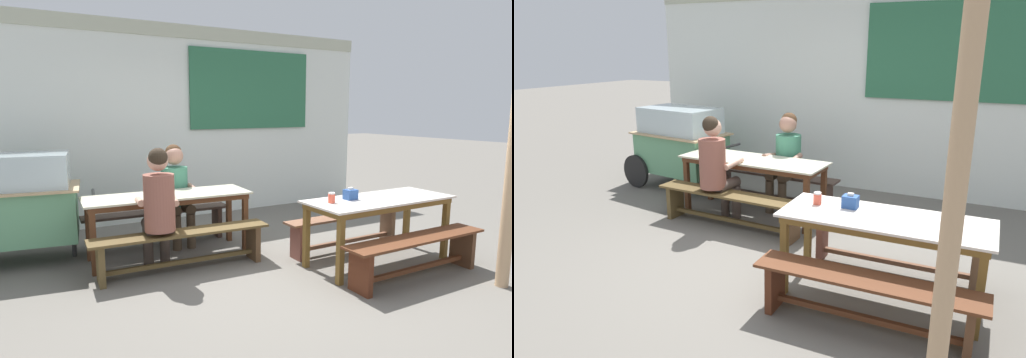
# 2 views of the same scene
# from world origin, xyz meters

# --- Properties ---
(ground_plane) EXTENTS (40.00, 40.00, 0.00)m
(ground_plane) POSITION_xyz_m (0.00, 0.00, 0.00)
(ground_plane) COLOR #67625A
(backdrop_wall) EXTENTS (6.69, 0.23, 2.95)m
(backdrop_wall) POSITION_xyz_m (0.04, 2.85, 1.55)
(backdrop_wall) COLOR silver
(backdrop_wall) RESTS_ON ground_plane
(dining_table_far) EXTENTS (1.89, 0.71, 0.73)m
(dining_table_far) POSITION_xyz_m (-0.78, 1.08, 0.66)
(dining_table_far) COLOR beige
(dining_table_far) RESTS_ON ground_plane
(dining_table_near) EXTENTS (1.70, 0.68, 0.73)m
(dining_table_near) POSITION_xyz_m (1.16, -0.26, 0.66)
(dining_table_near) COLOR silver
(dining_table_near) RESTS_ON ground_plane
(bench_far_back) EXTENTS (1.84, 0.37, 0.43)m
(bench_far_back) POSITION_xyz_m (-0.76, 1.61, 0.30)
(bench_far_back) COLOR #46362E
(bench_far_back) RESTS_ON ground_plane
(bench_far_front) EXTENTS (1.90, 0.40, 0.43)m
(bench_far_front) POSITION_xyz_m (-0.81, 0.55, 0.30)
(bench_far_front) COLOR brown
(bench_far_front) RESTS_ON ground_plane
(bench_near_back) EXTENTS (1.66, 0.25, 0.43)m
(bench_near_back) POSITION_xyz_m (1.16, 0.27, 0.29)
(bench_near_back) COLOR brown
(bench_near_back) RESTS_ON ground_plane
(bench_near_front) EXTENTS (1.72, 0.33, 0.43)m
(bench_near_front) POSITION_xyz_m (1.17, -0.79, 0.29)
(bench_near_front) COLOR #562E19
(bench_near_front) RESTS_ON ground_plane
(food_cart) EXTENTS (1.77, 1.04, 1.21)m
(food_cart) POSITION_xyz_m (-2.34, 1.69, 0.70)
(food_cart) COLOR #5B976C
(food_cart) RESTS_ON ground_plane
(person_left_back_turned) EXTENTS (0.46, 0.54, 1.32)m
(person_left_back_turned) POSITION_xyz_m (-1.03, 0.62, 0.74)
(person_left_back_turned) COLOR #463A32
(person_left_back_turned) RESTS_ON ground_plane
(person_center_facing) EXTENTS (0.45, 0.57, 1.26)m
(person_center_facing) POSITION_xyz_m (-0.53, 1.53, 0.72)
(person_center_facing) COLOR #4B3B2C
(person_center_facing) RESTS_ON ground_plane
(tissue_box) EXTENTS (0.13, 0.11, 0.13)m
(tissue_box) POSITION_xyz_m (0.84, -0.16, 0.79)
(tissue_box) COLOR #294E94
(tissue_box) RESTS_ON dining_table_near
(condiment_jar) EXTENTS (0.07, 0.07, 0.11)m
(condiment_jar) POSITION_xyz_m (0.55, -0.20, 0.79)
(condiment_jar) COLOR #DC503A
(condiment_jar) RESTS_ON dining_table_near
(wooden_support_post) EXTENTS (0.12, 0.12, 2.40)m
(wooden_support_post) POSITION_xyz_m (1.75, -1.33, 1.20)
(wooden_support_post) COLOR tan
(wooden_support_post) RESTS_ON ground_plane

